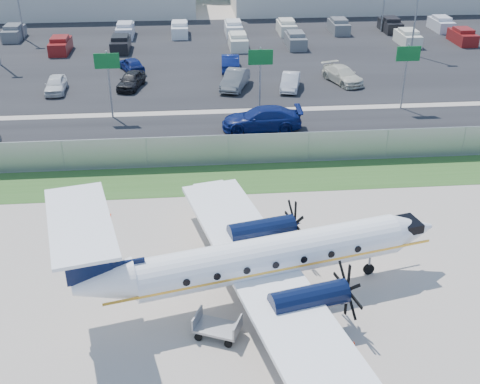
{
  "coord_description": "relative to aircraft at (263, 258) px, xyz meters",
  "views": [
    {
      "loc": [
        -2.3,
        -19.83,
        16.07
      ],
      "look_at": [
        0.0,
        6.0,
        2.3
      ],
      "focal_mm": 45.0,
      "sensor_mm": 36.0,
      "label": 1
    }
  ],
  "objects": [
    {
      "name": "ground",
      "position": [
        -0.5,
        -0.74,
        -1.97
      ],
      "size": [
        170.0,
        170.0,
        0.0
      ],
      "primitive_type": "plane",
      "color": "#B5A799",
      "rests_on": "ground"
    },
    {
      "name": "grass_verge",
      "position": [
        -0.5,
        11.26,
        -1.96
      ],
      "size": [
        170.0,
        4.0,
        0.02
      ],
      "primitive_type": "cube",
      "color": "#2D561E",
      "rests_on": "ground"
    },
    {
      "name": "access_road",
      "position": [
        -0.5,
        18.26,
        -1.95
      ],
      "size": [
        170.0,
        8.0,
        0.02
      ],
      "primitive_type": "cube",
      "color": "black",
      "rests_on": "ground"
    },
    {
      "name": "parking_lot",
      "position": [
        -0.5,
        39.26,
        -1.95
      ],
      "size": [
        170.0,
        32.0,
        0.02
      ],
      "primitive_type": "cube",
      "color": "black",
      "rests_on": "ground"
    },
    {
      "name": "perimeter_fence",
      "position": [
        -0.5,
        13.26,
        -0.96
      ],
      "size": [
        120.0,
        0.06,
        1.99
      ],
      "color": "gray",
      "rests_on": "ground"
    },
    {
      "name": "sign_left",
      "position": [
        -8.5,
        22.16,
        1.65
      ],
      "size": [
        1.8,
        0.26,
        5.0
      ],
      "color": "gray",
      "rests_on": "ground"
    },
    {
      "name": "sign_mid",
      "position": [
        2.5,
        22.16,
        1.65
      ],
      "size": [
        1.8,
        0.26,
        5.0
      ],
      "color": "gray",
      "rests_on": "ground"
    },
    {
      "name": "sign_right",
      "position": [
        13.5,
        22.16,
        1.65
      ],
      "size": [
        1.8,
        0.26,
        5.0
      ],
      "color": "gray",
      "rests_on": "ground"
    },
    {
      "name": "light_pole_ne",
      "position": [
        19.5,
        37.26,
        3.27
      ],
      "size": [
        0.9,
        0.35,
        9.09
      ],
      "color": "gray",
      "rests_on": "ground"
    },
    {
      "name": "aircraft",
      "position": [
        0.0,
        0.0,
        0.0
      ],
      "size": [
        16.68,
        16.32,
        5.09
      ],
      "color": "white",
      "rests_on": "ground"
    },
    {
      "name": "baggage_cart_far",
      "position": [
        -2.07,
        -2.36,
        -1.54
      ],
      "size": [
        2.03,
        1.66,
        0.92
      ],
      "color": "gray",
      "rests_on": "ground"
    },
    {
      "name": "cone_nose",
      "position": [
        2.98,
        -3.8,
        -1.68
      ],
      "size": [
        0.43,
        0.43,
        0.61
      ],
      "color": "red",
      "rests_on": "ground"
    },
    {
      "name": "cone_starboard_wing",
      "position": [
        -7.4,
        7.44,
        -1.68
      ],
      "size": [
        0.42,
        0.42,
        0.6
      ],
      "color": "red",
      "rests_on": "ground"
    },
    {
      "name": "road_car_mid",
      "position": [
        2.25,
        18.89,
        -1.97
      ],
      "size": [
        5.66,
        2.44,
        1.62
      ],
      "primitive_type": "imported",
      "rotation": [
        0.0,
        0.0,
        -1.6
      ],
      "color": "navy",
      "rests_on": "ground"
    },
    {
      "name": "parked_car_a",
      "position": [
        -13.72,
        28.59,
        -1.97
      ],
      "size": [
        1.75,
        3.96,
        1.33
      ],
      "primitive_type": "imported",
      "rotation": [
        0.0,
        0.0,
        0.05
      ],
      "color": "silver",
      "rests_on": "ground"
    },
    {
      "name": "parked_car_b",
      "position": [
        -7.59,
        29.11,
        -1.97
      ],
      "size": [
        2.55,
        4.29,
        1.37
      ],
      "primitive_type": "imported",
      "rotation": [
        0.0,
        0.0,
        -0.25
      ],
      "color": "black",
      "rests_on": "ground"
    },
    {
      "name": "parked_car_c",
      "position": [
        1.14,
        28.28,
        -1.97
      ],
      "size": [
        2.99,
        4.91,
        1.53
      ],
      "primitive_type": "imported",
      "rotation": [
        0.0,
        0.0,
        -0.32
      ],
      "color": "#595B5E",
      "rests_on": "ground"
    },
    {
      "name": "parked_car_d",
      "position": [
        5.73,
        27.61,
        -1.97
      ],
      "size": [
        2.33,
        4.23,
        1.32
      ],
      "primitive_type": "imported",
      "rotation": [
        0.0,
        0.0,
        -0.25
      ],
      "color": "silver",
      "rests_on": "ground"
    },
    {
      "name": "parked_car_e",
      "position": [
        10.52,
        28.99,
        -1.97
      ],
      "size": [
        3.3,
        5.09,
        1.37
      ],
      "primitive_type": "imported",
      "rotation": [
        0.0,
        0.0,
        0.32
      ],
      "color": "beige",
      "rests_on": "ground"
    },
    {
      "name": "parked_car_f",
      "position": [
        -7.89,
        33.94,
        -1.97
      ],
      "size": [
        2.87,
        4.16,
        1.32
      ],
      "primitive_type": "imported",
      "rotation": [
        0.0,
        0.0,
        3.52
      ],
      "color": "navy",
      "rests_on": "ground"
    },
    {
      "name": "parked_car_g",
      "position": [
        1.12,
        33.56,
        -1.97
      ],
      "size": [
        1.82,
        4.64,
        1.5
      ],
      "primitive_type": "imported",
      "rotation": [
        0.0,
        0.0,
        3.09
      ],
      "color": "navy",
      "rests_on": "ground"
    },
    {
      "name": "far_parking_rows",
      "position": [
        -0.5,
        44.26,
        -1.97
      ],
      "size": [
        56.0,
        10.0,
        1.6
      ],
      "primitive_type": null,
      "color": "gray",
      "rests_on": "ground"
    }
  ]
}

